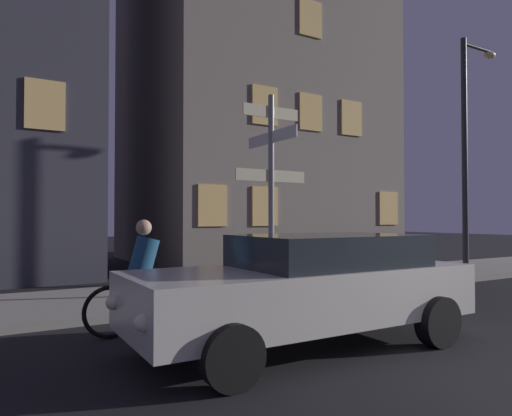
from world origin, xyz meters
TOP-DOWN VIEW (x-y plane):
  - sidewalk_kerb at (0.00, 6.69)m, footprint 40.00×3.05m
  - signpost at (0.22, 5.71)m, footprint 1.64×1.79m
  - street_lamp at (7.00, 5.95)m, footprint 1.53×0.28m
  - car_far_trailing at (-1.21, 2.56)m, footprint 4.56×1.90m
  - cyclist at (-2.81, 4.20)m, footprint 1.82×0.36m
  - building_right_block at (4.33, 13.75)m, footprint 8.80×7.95m

SIDE VIEW (x-z plane):
  - sidewalk_kerb at x=0.00m, z-range 0.00..0.14m
  - cyclist at x=-2.81m, z-range -0.06..1.55m
  - car_far_trailing at x=-1.21m, z-range 0.07..1.48m
  - signpost at x=0.22m, z-range 0.51..4.52m
  - street_lamp at x=7.00m, z-range 0.69..7.28m
  - building_right_block at x=4.33m, z-range 0.00..18.48m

